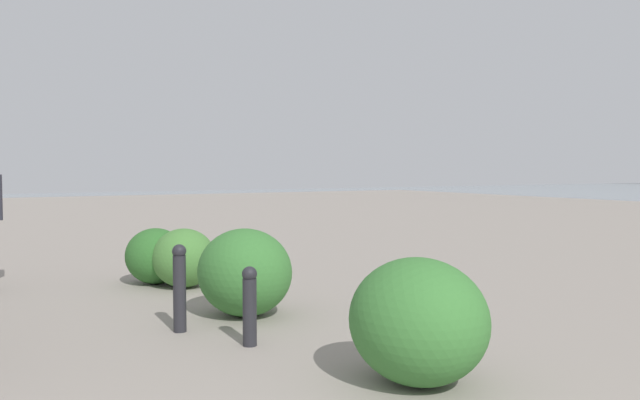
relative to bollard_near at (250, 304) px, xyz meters
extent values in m
cylinder|color=#232328|center=(0.00, 0.00, -0.07)|extent=(0.12, 0.12, 0.58)
sphere|color=#232328|center=(0.00, 0.00, 0.26)|extent=(0.13, 0.13, 0.13)
cylinder|color=#232328|center=(0.75, 0.38, 0.00)|extent=(0.12, 0.12, 0.71)
sphere|color=#232328|center=(0.75, 0.38, 0.39)|extent=(0.13, 0.13, 0.13)
ellipsoid|color=#387533|center=(-1.46, -0.66, 0.09)|extent=(1.05, 0.94, 0.89)
ellipsoid|color=#2D6628|center=(3.32, -0.08, 0.01)|extent=(0.86, 0.78, 0.73)
ellipsoid|color=#387533|center=(1.06, -0.40, 0.09)|extent=(1.06, 0.95, 0.90)
ellipsoid|color=#477F38|center=(2.89, -0.32, 0.02)|extent=(0.88, 0.80, 0.75)
camera|label=1|loc=(-4.94, 2.10, 1.15)|focal=35.52mm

